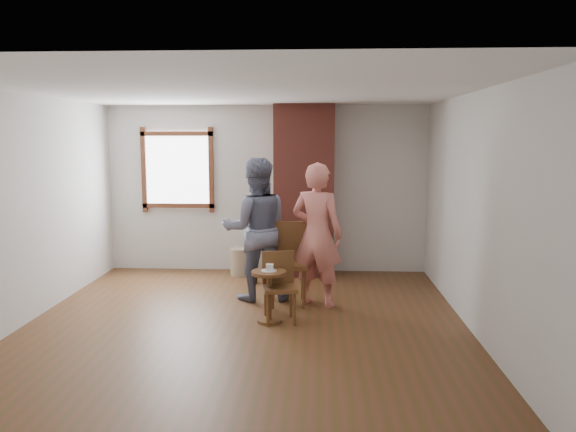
% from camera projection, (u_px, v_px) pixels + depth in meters
% --- Properties ---
extents(ground, '(5.50, 5.50, 0.00)m').
position_uv_depth(ground, '(244.00, 327.00, 6.28)').
color(ground, brown).
rests_on(ground, ground).
extents(room_shell, '(5.04, 5.52, 2.62)m').
position_uv_depth(room_shell, '(245.00, 163.00, 6.63)').
color(room_shell, silver).
rests_on(room_shell, ground).
extents(brick_chimney, '(0.90, 0.50, 2.60)m').
position_uv_depth(brick_chimney, '(304.00, 191.00, 8.54)').
color(brick_chimney, '#9B4337').
rests_on(brick_chimney, ground).
extents(stoneware_crock, '(0.36, 0.36, 0.42)m').
position_uv_depth(stoneware_crock, '(241.00, 262.00, 8.65)').
color(stoneware_crock, tan).
rests_on(stoneware_crock, ground).
extents(dark_pot, '(0.16, 0.16, 0.13)m').
position_uv_depth(dark_pot, '(253.00, 278.00, 8.19)').
color(dark_pot, black).
rests_on(dark_pot, ground).
extents(dining_chair_left, '(0.43, 0.43, 0.80)m').
position_uv_depth(dining_chair_left, '(279.00, 283.00, 6.47)').
color(dining_chair_left, brown).
rests_on(dining_chair_left, ground).
extents(dining_chair_right, '(0.51, 0.51, 1.03)m').
position_uv_depth(dining_chair_right, '(288.00, 258.00, 7.16)').
color(dining_chair_right, brown).
rests_on(dining_chair_right, ground).
extents(side_table, '(0.40, 0.40, 0.60)m').
position_uv_depth(side_table, '(269.00, 288.00, 6.41)').
color(side_table, brown).
rests_on(side_table, ground).
extents(cake_plate, '(0.18, 0.18, 0.01)m').
position_uv_depth(cake_plate, '(269.00, 271.00, 6.38)').
color(cake_plate, white).
rests_on(cake_plate, side_table).
extents(cake_slice, '(0.08, 0.07, 0.06)m').
position_uv_depth(cake_slice, '(270.00, 268.00, 6.38)').
color(cake_slice, silver).
rests_on(cake_slice, cake_plate).
extents(man, '(1.01, 0.86, 1.85)m').
position_uv_depth(man, '(256.00, 229.00, 7.27)').
color(man, '#151639').
rests_on(man, ground).
extents(person_pink, '(0.77, 0.64, 1.81)m').
position_uv_depth(person_pink, '(317.00, 235.00, 6.98)').
color(person_pink, '#E17C70').
rests_on(person_pink, ground).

